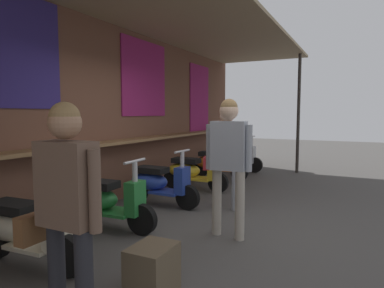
{
  "coord_description": "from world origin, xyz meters",
  "views": [
    {
      "loc": [
        -4.16,
        -1.97,
        1.56
      ],
      "look_at": [
        1.88,
        1.06,
        0.94
      ],
      "focal_mm": 31.64,
      "sensor_mm": 36.0,
      "label": 1
    }
  ],
  "objects_px": {
    "scooter_cream": "(22,229)",
    "merchandise_crate": "(152,270)",
    "scooter_green": "(105,200)",
    "shopper_browsing": "(229,152)",
    "scooter_yellow": "(191,171)",
    "shopper_passing": "(225,148)",
    "scooter_orange": "(216,163)",
    "shopper_with_handbag": "(66,199)",
    "scooter_silver": "(234,157)",
    "scooter_blue": "(157,183)"
  },
  "relations": [
    {
      "from": "scooter_orange",
      "to": "scooter_blue",
      "type": "bearing_deg",
      "value": -93.57
    },
    {
      "from": "scooter_silver",
      "to": "scooter_yellow",
      "type": "bearing_deg",
      "value": -88.53
    },
    {
      "from": "scooter_silver",
      "to": "shopper_with_handbag",
      "type": "height_order",
      "value": "shopper_with_handbag"
    },
    {
      "from": "scooter_cream",
      "to": "shopper_passing",
      "type": "xyz_separation_m",
      "value": [
        2.86,
        -1.1,
        0.61
      ]
    },
    {
      "from": "shopper_passing",
      "to": "shopper_with_handbag",
      "type": "bearing_deg",
      "value": -15.81
    },
    {
      "from": "scooter_orange",
      "to": "shopper_passing",
      "type": "height_order",
      "value": "shopper_passing"
    },
    {
      "from": "scooter_green",
      "to": "scooter_blue",
      "type": "xyz_separation_m",
      "value": [
        1.31,
        0.0,
        0.0
      ]
    },
    {
      "from": "shopper_browsing",
      "to": "shopper_passing",
      "type": "height_order",
      "value": "shopper_browsing"
    },
    {
      "from": "scooter_blue",
      "to": "shopper_browsing",
      "type": "distance_m",
      "value": 1.93
    },
    {
      "from": "scooter_blue",
      "to": "scooter_silver",
      "type": "xyz_separation_m",
      "value": [
        3.87,
        -0.0,
        0.0
      ]
    },
    {
      "from": "shopper_with_handbag",
      "to": "scooter_cream",
      "type": "bearing_deg",
      "value": -115.47
    },
    {
      "from": "scooter_blue",
      "to": "shopper_browsing",
      "type": "height_order",
      "value": "shopper_browsing"
    },
    {
      "from": "scooter_green",
      "to": "shopper_browsing",
      "type": "bearing_deg",
      "value": 13.18
    },
    {
      "from": "scooter_orange",
      "to": "shopper_with_handbag",
      "type": "xyz_separation_m",
      "value": [
        -5.74,
        -1.3,
        0.6
      ]
    },
    {
      "from": "scooter_silver",
      "to": "shopper_passing",
      "type": "bearing_deg",
      "value": -71.33
    },
    {
      "from": "scooter_orange",
      "to": "merchandise_crate",
      "type": "height_order",
      "value": "scooter_orange"
    },
    {
      "from": "scooter_green",
      "to": "scooter_orange",
      "type": "relative_size",
      "value": 1.0
    },
    {
      "from": "shopper_browsing",
      "to": "merchandise_crate",
      "type": "distance_m",
      "value": 1.8
    },
    {
      "from": "scooter_cream",
      "to": "merchandise_crate",
      "type": "bearing_deg",
      "value": 1.17
    },
    {
      "from": "scooter_cream",
      "to": "shopper_with_handbag",
      "type": "height_order",
      "value": "shopper_with_handbag"
    },
    {
      "from": "scooter_yellow",
      "to": "shopper_passing",
      "type": "height_order",
      "value": "shopper_passing"
    },
    {
      "from": "scooter_green",
      "to": "scooter_blue",
      "type": "distance_m",
      "value": 1.31
    },
    {
      "from": "merchandise_crate",
      "to": "scooter_silver",
      "type": "bearing_deg",
      "value": 13.33
    },
    {
      "from": "scooter_blue",
      "to": "shopper_browsing",
      "type": "relative_size",
      "value": 0.81
    },
    {
      "from": "scooter_yellow",
      "to": "shopper_with_handbag",
      "type": "distance_m",
      "value": 4.68
    },
    {
      "from": "scooter_silver",
      "to": "shopper_browsing",
      "type": "relative_size",
      "value": 0.81
    },
    {
      "from": "scooter_green",
      "to": "shopper_with_handbag",
      "type": "xyz_separation_m",
      "value": [
        -1.86,
        -1.3,
        0.6
      ]
    },
    {
      "from": "scooter_cream",
      "to": "shopper_with_handbag",
      "type": "xyz_separation_m",
      "value": [
        -0.62,
        -1.3,
        0.6
      ]
    },
    {
      "from": "scooter_green",
      "to": "shopper_passing",
      "type": "distance_m",
      "value": 2.05
    },
    {
      "from": "scooter_blue",
      "to": "scooter_orange",
      "type": "height_order",
      "value": "same"
    },
    {
      "from": "scooter_blue",
      "to": "shopper_passing",
      "type": "bearing_deg",
      "value": 16.17
    },
    {
      "from": "scooter_orange",
      "to": "scooter_green",
      "type": "bearing_deg",
      "value": -93.57
    },
    {
      "from": "scooter_silver",
      "to": "merchandise_crate",
      "type": "bearing_deg",
      "value": -75.2
    },
    {
      "from": "scooter_silver",
      "to": "shopper_passing",
      "type": "relative_size",
      "value": 0.85
    },
    {
      "from": "scooter_yellow",
      "to": "shopper_browsing",
      "type": "relative_size",
      "value": 0.81
    },
    {
      "from": "shopper_passing",
      "to": "merchandise_crate",
      "type": "distance_m",
      "value": 2.87
    },
    {
      "from": "scooter_yellow",
      "to": "scooter_silver",
      "type": "distance_m",
      "value": 2.59
    },
    {
      "from": "scooter_yellow",
      "to": "shopper_passing",
      "type": "relative_size",
      "value": 0.85
    },
    {
      "from": "shopper_with_handbag",
      "to": "shopper_browsing",
      "type": "relative_size",
      "value": 0.94
    },
    {
      "from": "scooter_green",
      "to": "shopper_browsing",
      "type": "distance_m",
      "value": 1.79
    },
    {
      "from": "scooter_yellow",
      "to": "scooter_orange",
      "type": "height_order",
      "value": "same"
    },
    {
      "from": "merchandise_crate",
      "to": "scooter_green",
      "type": "bearing_deg",
      "value": 53.04
    },
    {
      "from": "shopper_with_handbag",
      "to": "merchandise_crate",
      "type": "height_order",
      "value": "shopper_with_handbag"
    },
    {
      "from": "scooter_silver",
      "to": "shopper_passing",
      "type": "height_order",
      "value": "shopper_passing"
    },
    {
      "from": "scooter_cream",
      "to": "scooter_blue",
      "type": "distance_m",
      "value": 2.56
    },
    {
      "from": "scooter_orange",
      "to": "shopper_with_handbag",
      "type": "height_order",
      "value": "shopper_with_handbag"
    },
    {
      "from": "scooter_cream",
      "to": "shopper_with_handbag",
      "type": "distance_m",
      "value": 1.56
    },
    {
      "from": "shopper_passing",
      "to": "scooter_silver",
      "type": "bearing_deg",
      "value": 178.19
    },
    {
      "from": "scooter_yellow",
      "to": "shopper_browsing",
      "type": "height_order",
      "value": "shopper_browsing"
    },
    {
      "from": "shopper_passing",
      "to": "merchandise_crate",
      "type": "bearing_deg",
      "value": -10.91
    }
  ]
}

